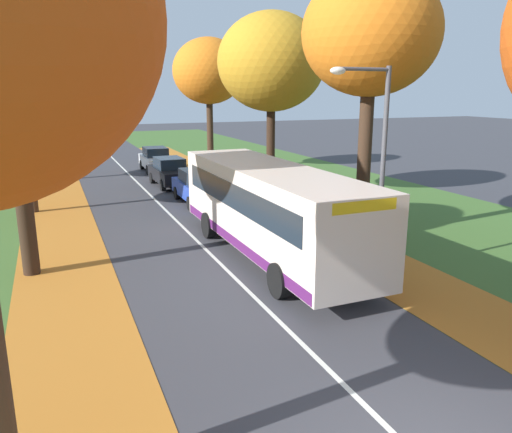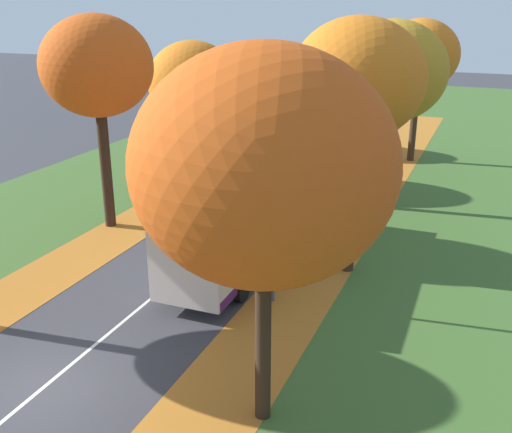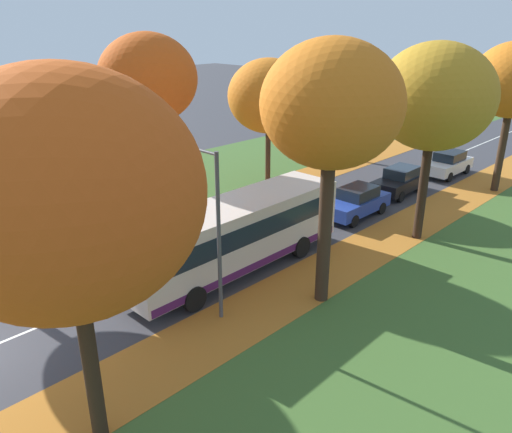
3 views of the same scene
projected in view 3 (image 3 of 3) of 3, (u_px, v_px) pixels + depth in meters
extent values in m
cube|color=#3D6028|center=(234.00, 170.00, 34.92)|extent=(12.00, 90.00, 0.01)
cube|color=#B26B23|center=(213.00, 207.00, 27.94)|extent=(2.80, 60.00, 0.00)
cube|color=#3D6028|center=(508.00, 249.00, 22.93)|extent=(12.00, 90.00, 0.01)
cube|color=#B26B23|center=(349.00, 259.00, 21.95)|extent=(2.80, 60.00, 0.00)
cube|color=silver|center=(343.00, 201.00, 28.93)|extent=(0.12, 80.00, 0.01)
cylinder|color=black|center=(155.00, 169.00, 25.57)|extent=(0.49, 0.49, 5.40)
ellipsoid|color=#C64C14|center=(148.00, 78.00, 23.92)|extent=(4.77, 4.77, 4.29)
cylinder|color=#382619|center=(268.00, 155.00, 31.59)|extent=(0.33, 0.33, 3.64)
ellipsoid|color=orange|center=(268.00, 96.00, 30.23)|extent=(4.98, 4.98, 4.48)
cylinder|color=black|center=(343.00, 135.00, 37.35)|extent=(0.32, 0.32, 3.55)
ellipsoid|color=#C64C14|center=(346.00, 88.00, 36.09)|extent=(4.39, 4.39, 3.95)
cylinder|color=black|center=(91.00, 366.00, 11.81)|extent=(0.39, 0.39, 4.32)
ellipsoid|color=#C64C14|center=(65.00, 193.00, 10.21)|extent=(5.83, 5.83, 5.25)
cylinder|color=#382619|center=(325.00, 232.00, 17.83)|extent=(0.49, 0.49, 5.48)
ellipsoid|color=orange|center=(332.00, 104.00, 16.17)|extent=(4.72, 4.72, 4.25)
cylinder|color=black|center=(423.00, 191.00, 23.27)|extent=(0.43, 0.43, 4.74)
ellipsoid|color=#B27F1E|center=(435.00, 97.00, 21.68)|extent=(5.21, 5.21, 4.69)
cylinder|color=#382619|center=(501.00, 152.00, 29.90)|extent=(0.43, 0.43, 4.83)
cylinder|color=#47474C|center=(219.00, 240.00, 16.58)|extent=(0.14, 0.14, 6.00)
cylinder|color=#47474C|center=(200.00, 150.00, 16.03)|extent=(1.60, 0.10, 0.10)
ellipsoid|color=silver|center=(185.00, 148.00, 16.57)|extent=(0.44, 0.28, 0.20)
cube|color=beige|center=(235.00, 232.00, 20.39)|extent=(2.62, 10.43, 2.50)
cube|color=#19232D|center=(125.00, 266.00, 16.81)|extent=(2.30, 0.13, 1.30)
cube|color=#19232D|center=(235.00, 223.00, 20.24)|extent=(2.64, 9.18, 0.80)
cube|color=#4C1951|center=(236.00, 255.00, 20.78)|extent=(2.64, 10.22, 0.32)
cube|color=yellow|center=(123.00, 247.00, 16.53)|extent=(1.75, 0.10, 0.28)
cylinder|color=black|center=(194.00, 298.00, 17.92)|extent=(0.31, 0.96, 0.96)
cylinder|color=black|center=(155.00, 277.00, 19.45)|extent=(0.31, 0.96, 0.96)
cylinder|color=black|center=(301.00, 247.00, 22.00)|extent=(0.31, 0.96, 0.96)
cylinder|color=black|center=(262.00, 232.00, 23.53)|extent=(0.31, 0.96, 0.96)
cube|color=#233D9E|center=(356.00, 204.00, 26.48)|extent=(1.71, 4.20, 0.70)
cube|color=#19232D|center=(358.00, 192.00, 26.35)|extent=(1.45, 2.02, 0.60)
cylinder|color=black|center=(354.00, 221.00, 25.24)|extent=(0.22, 0.64, 0.64)
cylinder|color=black|center=(329.00, 213.00, 26.26)|extent=(0.22, 0.64, 0.64)
cylinder|color=black|center=(381.00, 208.00, 26.97)|extent=(0.22, 0.64, 0.64)
cylinder|color=black|center=(357.00, 201.00, 27.99)|extent=(0.22, 0.64, 0.64)
cube|color=black|center=(400.00, 183.00, 29.96)|extent=(1.82, 4.25, 0.70)
cube|color=#19232D|center=(402.00, 172.00, 29.83)|extent=(1.50, 2.06, 0.60)
cylinder|color=black|center=(401.00, 197.00, 28.71)|extent=(0.24, 0.65, 0.64)
cylinder|color=black|center=(377.00, 191.00, 29.70)|extent=(0.24, 0.65, 0.64)
cylinder|color=black|center=(421.00, 186.00, 30.49)|extent=(0.24, 0.65, 0.64)
cylinder|color=black|center=(398.00, 181.00, 31.47)|extent=(0.24, 0.65, 0.64)
cube|color=silver|center=(447.00, 166.00, 33.53)|extent=(1.75, 4.22, 0.70)
cube|color=#19232D|center=(450.00, 156.00, 33.39)|extent=(1.47, 2.03, 0.60)
cylinder|color=black|center=(449.00, 177.00, 32.29)|extent=(0.23, 0.64, 0.64)
cylinder|color=black|center=(427.00, 172.00, 33.33)|extent=(0.23, 0.64, 0.64)
cylinder|color=black|center=(466.00, 169.00, 34.00)|extent=(0.23, 0.64, 0.64)
cylinder|color=black|center=(445.00, 165.00, 35.03)|extent=(0.23, 0.64, 0.64)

